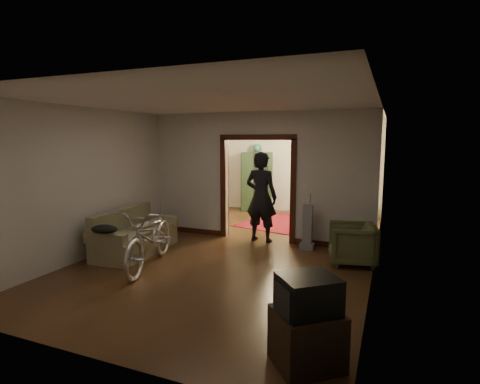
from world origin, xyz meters
The scene contains 24 objects.
floor centered at (0.00, 0.00, 0.00)m, with size 5.00×8.50×0.01m, color #382112.
ceiling centered at (0.00, 0.00, 2.80)m, with size 5.00×8.50×0.01m, color white.
wall_back centered at (0.00, 4.25, 1.40)m, with size 5.00×0.02×2.80m, color beige.
wall_left centered at (-2.50, 0.00, 1.40)m, with size 0.02×8.50×2.80m, color beige.
wall_right centered at (2.50, 0.00, 1.40)m, with size 0.02×8.50×2.80m, color beige.
partition_wall centered at (0.00, 0.75, 1.40)m, with size 5.00×0.14×2.80m, color beige.
door_casing centered at (0.00, 0.75, 1.10)m, with size 1.74×0.20×2.32m, color #38170C.
far_window centered at (0.70, 4.21, 1.55)m, with size 0.98×0.06×1.28m, color black.
chandelier centered at (0.00, 2.50, 2.35)m, with size 0.24×0.24×0.24m, color #FFE0A5.
light_switch centered at (1.05, 0.68, 1.25)m, with size 0.08×0.01×0.12m, color silver.
sofa centered at (-1.88, -1.10, 0.42)m, with size 0.83×1.84×0.85m, color #716E4B.
rolled_paper centered at (-1.78, -0.80, 0.53)m, with size 0.10×0.10×0.81m, color beige.
jacket centered at (-1.83, -2.01, 0.68)m, with size 0.49×0.37×0.14m, color black.
bicycle centered at (-1.12, -1.69, 0.53)m, with size 0.70×2.01×1.06m, color silver.
armchair centered at (2.12, -0.20, 0.36)m, with size 0.78×0.80×0.73m, color #4E5630.
tv_stand centered at (2.03, -3.54, 0.28)m, with size 0.61×0.56×0.56m, color black.
crt_tv centered at (2.03, -3.54, 0.68)m, with size 0.53×0.47×0.46m, color black.
vacuum centered at (1.19, 0.40, 0.46)m, with size 0.28×0.22×0.92m, color gray.
person centered at (0.12, 0.61, 0.98)m, with size 0.71×0.47×1.96m, color black.
oriental_rug centered at (-0.01, 2.58, 0.01)m, with size 1.70×2.23×0.02m, color maroon.
locker centered at (-1.14, 3.90, 0.92)m, with size 0.92×0.51×1.83m, color #213721.
globe centered at (-1.14, 3.90, 1.94)m, with size 0.26×0.26×0.26m, color #1E5972.
desk centered at (1.18, 3.68, 0.41)m, with size 1.10×0.62×0.82m, color black.
desk_chair centered at (0.60, 3.47, 0.42)m, with size 0.38×0.38×0.85m, color black.
Camera 1 is at (2.71, -6.96, 2.20)m, focal length 28.00 mm.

